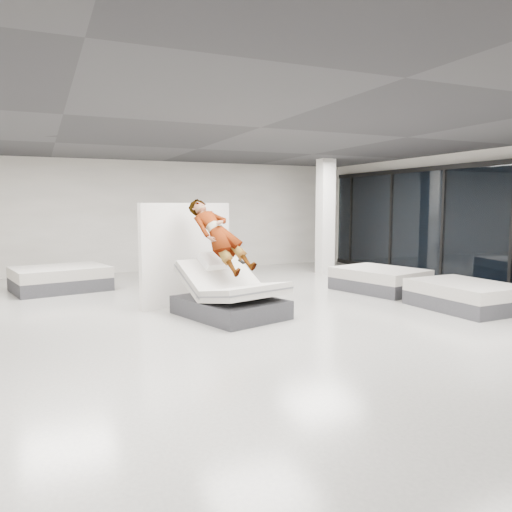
% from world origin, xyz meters
% --- Properties ---
extents(room, '(14.00, 14.04, 3.20)m').
position_xyz_m(room, '(0.00, 0.00, 1.60)').
color(room, beige).
rests_on(room, ground).
extents(hero_bed, '(1.83, 2.13, 1.09)m').
position_xyz_m(hero_bed, '(-0.35, 0.50, 0.34)').
color(hero_bed, '#3B3B40').
rests_on(hero_bed, floor).
extents(person, '(1.07, 1.67, 1.60)m').
position_xyz_m(person, '(-0.44, 0.80, 1.18)').
color(person, slate).
rests_on(person, hero_bed).
extents(remote, '(0.09, 0.15, 0.08)m').
position_xyz_m(remote, '(-0.13, 0.53, 0.95)').
color(remote, black).
rests_on(remote, person).
extents(divider_panel, '(2.04, 0.95, 1.98)m').
position_xyz_m(divider_panel, '(-0.72, 1.91, 0.99)').
color(divider_panel, silver).
rests_on(divider_panel, floor).
extents(flat_bed_right_far, '(1.82, 2.16, 0.51)m').
position_xyz_m(flat_bed_right_far, '(3.64, 1.55, 0.26)').
color(flat_bed_right_far, '#3B3B40').
rests_on(flat_bed_right_far, floor).
extents(flat_bed_right_near, '(1.45, 1.88, 0.50)m').
position_xyz_m(flat_bed_right_near, '(3.89, -0.67, 0.25)').
color(flat_bed_right_near, '#3B3B40').
rests_on(flat_bed_right_near, floor).
extents(flat_bed_left_far, '(2.25, 1.87, 0.54)m').
position_xyz_m(flat_bed_left_far, '(-2.97, 4.51, 0.27)').
color(flat_bed_left_far, '#3B3B40').
rests_on(flat_bed_left_far, floor).
extents(column, '(0.40, 0.40, 3.20)m').
position_xyz_m(column, '(4.00, 4.50, 1.60)').
color(column, white).
rests_on(column, floor).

